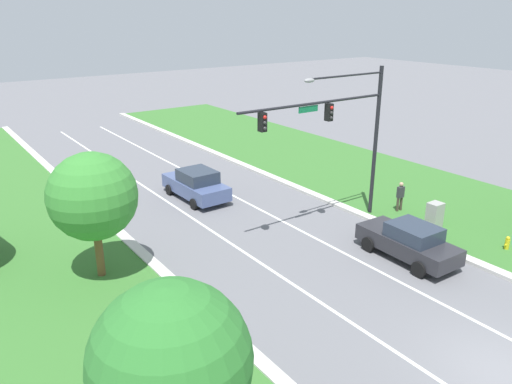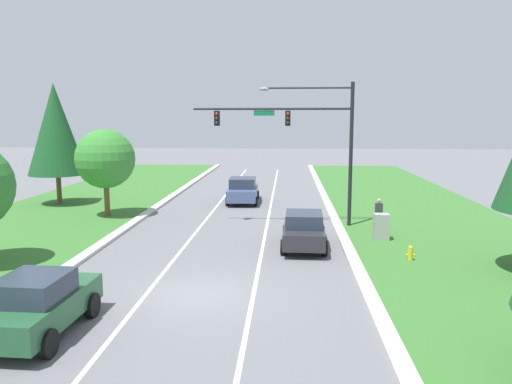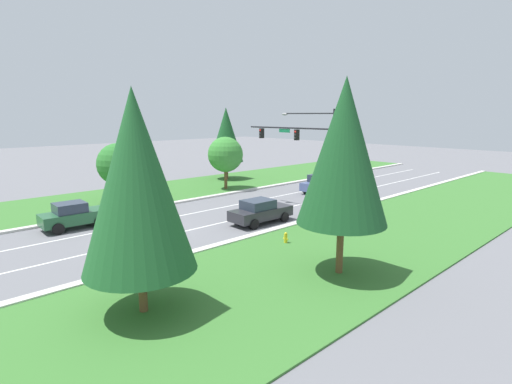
% 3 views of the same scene
% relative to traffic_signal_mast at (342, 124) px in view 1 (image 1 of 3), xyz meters
% --- Properties ---
extents(ground_plane, '(160.00, 160.00, 0.00)m').
position_rel_traffic_signal_mast_xyz_m(ground_plane, '(-3.79, -10.97, -5.19)').
color(ground_plane, slate).
extents(traffic_signal_mast, '(8.52, 0.41, 7.72)m').
position_rel_traffic_signal_mast_xyz_m(traffic_signal_mast, '(0.00, 0.00, 0.00)').
color(traffic_signal_mast, black).
rests_on(traffic_signal_mast, ground_plane).
extents(slate_blue_sedan, '(2.21, 4.70, 1.76)m').
position_rel_traffic_signal_mast_xyz_m(slate_blue_sedan, '(-3.97, 7.38, -4.32)').
color(slate_blue_sedan, '#475684').
rests_on(slate_blue_sedan, ground_plane).
extents(charcoal_sedan, '(2.10, 4.57, 1.65)m').
position_rel_traffic_signal_mast_xyz_m(charcoal_sedan, '(-0.11, -4.53, -4.35)').
color(charcoal_sedan, '#28282D').
rests_on(charcoal_sedan, ground_plane).
extents(utility_cabinet, '(0.70, 0.60, 1.33)m').
position_rel_traffic_signal_mast_xyz_m(utility_cabinet, '(3.62, -3.15, -4.52)').
color(utility_cabinet, '#9E9E99').
rests_on(utility_cabinet, ground_plane).
extents(pedestrian, '(0.40, 0.24, 1.69)m').
position_rel_traffic_signal_mast_xyz_m(pedestrian, '(3.92, -0.76, -4.25)').
color(pedestrian, '#42382D').
rests_on(pedestrian, ground_plane).
extents(fire_hydrant, '(0.34, 0.20, 0.70)m').
position_rel_traffic_signal_mast_xyz_m(fire_hydrant, '(4.17, -6.63, -4.84)').
color(fire_hydrant, gold).
rests_on(fire_hydrant, ground_plane).
extents(oak_near_left_tree, '(3.46, 3.46, 5.22)m').
position_rel_traffic_signal_mast_xyz_m(oak_near_left_tree, '(-11.53, 1.69, -1.71)').
color(oak_near_left_tree, brown).
rests_on(oak_near_left_tree, ground_plane).
extents(oak_far_left_tree, '(3.54, 3.54, 5.00)m').
position_rel_traffic_signal_mast_xyz_m(oak_far_left_tree, '(-13.27, -8.49, -1.96)').
color(oak_far_left_tree, brown).
rests_on(oak_far_left_tree, ground_plane).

